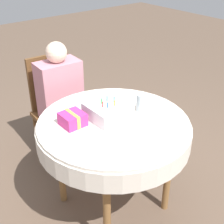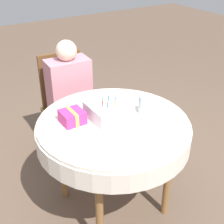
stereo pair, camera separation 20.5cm
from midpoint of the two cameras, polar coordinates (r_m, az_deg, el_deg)
The scene contains 7 objects.
ground_plane at distance 2.54m, azimuth 2.61°, elevation -16.41°, with size 12.00×12.00×0.00m, color brown.
dining_table at distance 2.12m, azimuth 3.02°, elevation -3.85°, with size 1.04×1.04×0.75m.
chair at distance 2.87m, azimuth -6.20°, elevation 1.62°, with size 0.46×0.46×0.93m.
person at distance 2.71m, azimuth -5.52°, elevation 3.74°, with size 0.37×0.32×1.10m.
birthday_cake at distance 2.09m, azimuth 2.20°, elevation 0.21°, with size 0.26×0.26×0.14m.
drinking_glass at distance 2.16m, azimuth 8.41°, elevation 1.30°, with size 0.06×0.06×0.13m.
gift_box at distance 2.04m, azimuth -4.44°, elevation -0.97°, with size 0.15×0.15×0.09m.
Camera 2 is at (-0.95, -1.49, 1.83)m, focal length 50.00 mm.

